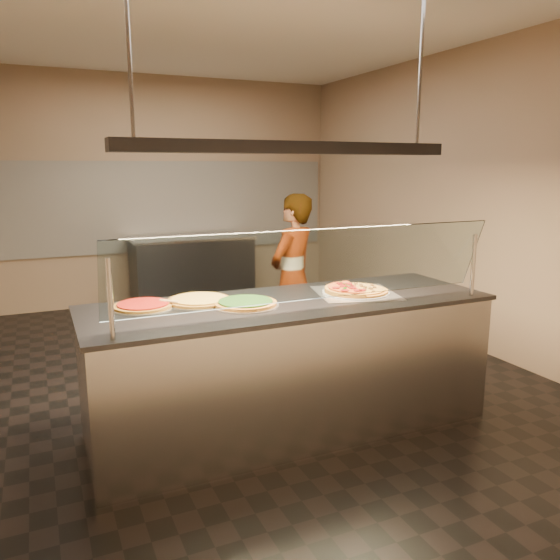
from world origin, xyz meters
name	(u,v)px	position (x,y,z in m)	size (l,w,h in m)	color
ground	(231,374)	(0.00, 0.00, -0.01)	(5.00, 6.00, 0.02)	black
ceiling	(224,15)	(0.00, 0.00, 3.01)	(5.00, 6.00, 0.02)	silver
wall_back	(155,192)	(0.00, 3.01, 1.50)	(5.00, 0.02, 3.00)	#977961
wall_front	(500,261)	(0.00, -3.01, 1.50)	(5.00, 0.02, 3.00)	#977961
wall_right	(458,199)	(2.51, 0.00, 1.50)	(0.02, 6.00, 3.00)	#977961
tile_band	(156,207)	(0.00, 2.98, 1.30)	(4.90, 0.02, 1.20)	silver
serving_counter	(290,364)	(0.05, -1.16, 0.47)	(2.80, 0.94, 0.93)	#B7B7BC
sneeze_guard	(314,266)	(0.05, -1.50, 1.23)	(2.56, 0.18, 0.54)	#B7B7BC
perforated_tray	(356,292)	(0.57, -1.15, 0.94)	(0.67, 0.67, 0.01)	silver
half_pizza_pepperoni	(343,290)	(0.46, -1.15, 0.96)	(0.33, 0.50, 0.05)	brown
half_pizza_sausage	(368,288)	(0.68, -1.15, 0.96)	(0.33, 0.50, 0.04)	brown
pizza_spinach	(245,303)	(-0.28, -1.16, 0.95)	(0.44, 0.44, 0.03)	silver
pizza_cheese	(199,300)	(-0.54, -0.94, 0.94)	(0.46, 0.46, 0.03)	silver
pizza_tomato	(143,305)	(-0.91, -0.93, 0.94)	(0.41, 0.41, 0.03)	silver
pizza_spatula	(178,301)	(-0.68, -0.97, 0.96)	(0.28, 0.17, 0.02)	#B7B7BC
prep_table	(192,271)	(0.34, 2.55, 0.47)	(1.58, 0.74, 0.93)	#323236
worker	(292,277)	(0.70, 0.17, 0.79)	(0.58, 0.38, 1.59)	#323138
heat_lamp_housing	(291,148)	(0.05, -1.16, 1.95)	(2.30, 0.18, 0.08)	#323236
lamp_rod_left	(128,44)	(-0.95, -1.16, 2.50)	(0.02, 0.02, 1.01)	#B7B7BC
lamp_rod_right	(420,70)	(1.05, -1.16, 2.50)	(0.02, 0.02, 1.01)	#B7B7BC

